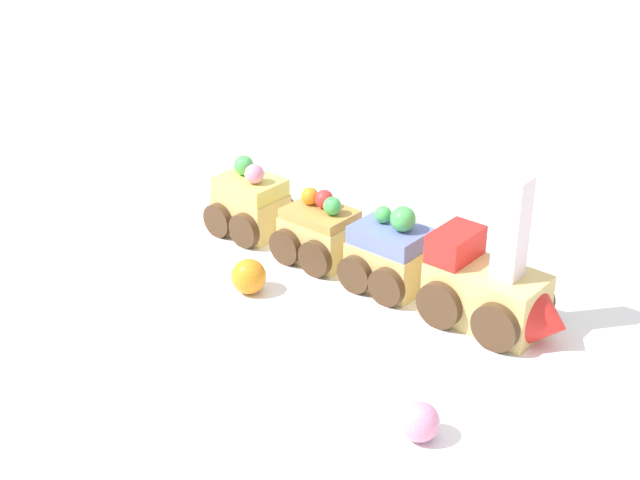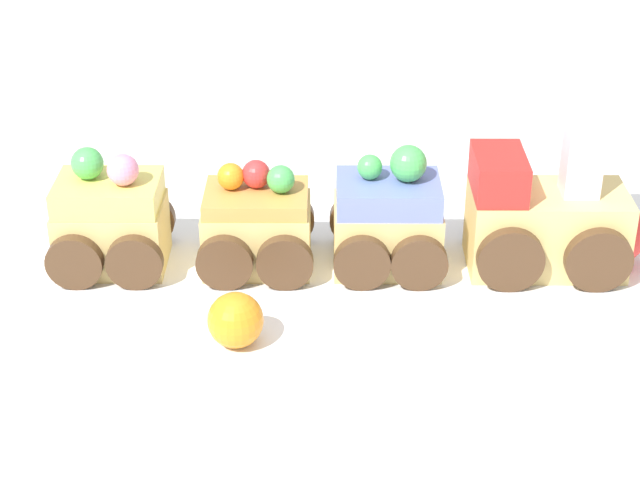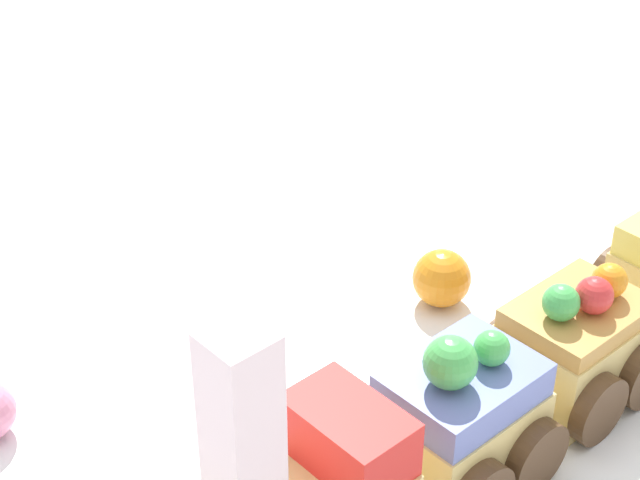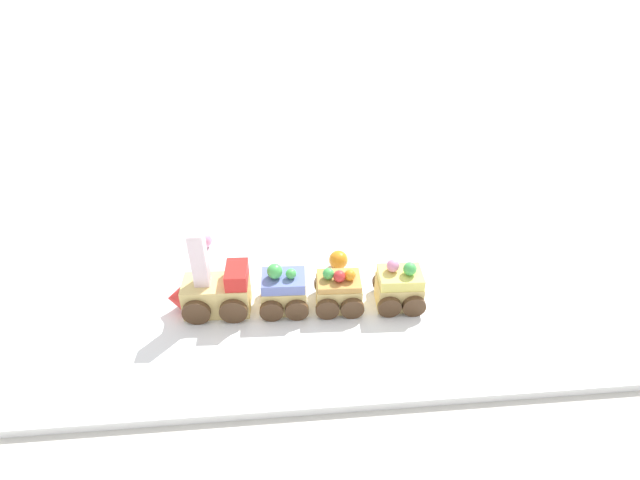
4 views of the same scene
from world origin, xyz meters
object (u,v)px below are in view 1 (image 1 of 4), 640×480
(cake_car_lemon, at_px, (251,205))
(gumball_pink, at_px, (420,422))
(cake_car_caramel, at_px, (320,234))
(cake_train_locomotive, at_px, (494,290))
(gumball_orange, at_px, (249,276))
(cake_car_blueberry, at_px, (390,257))

(cake_car_lemon, xyz_separation_m, gumball_pink, (0.29, -0.16, -0.01))
(cake_car_caramel, bearing_deg, cake_train_locomotive, -0.07)
(cake_train_locomotive, relative_size, cake_car_lemon, 1.76)
(gumball_pink, bearing_deg, gumball_orange, 161.01)
(cake_train_locomotive, xyz_separation_m, cake_car_caramel, (-0.18, 0.01, -0.01))
(cake_car_blueberry, relative_size, gumball_orange, 2.56)
(cake_car_blueberry, distance_m, gumball_orange, 0.12)
(cake_car_blueberry, relative_size, cake_car_lemon, 1.03)
(cake_car_lemon, relative_size, gumball_orange, 2.47)
(cake_car_caramel, height_order, cake_car_lemon, cake_car_lemon)
(cake_car_blueberry, bearing_deg, cake_train_locomotive, -0.08)
(cake_car_blueberry, relative_size, cake_car_caramel, 1.10)
(gumball_pink, bearing_deg, cake_car_blueberry, 129.45)
(cake_car_blueberry, height_order, gumball_orange, cake_car_blueberry)
(gumball_orange, bearing_deg, cake_car_blueberry, 43.35)
(gumball_pink, height_order, gumball_orange, gumball_orange)
(cake_train_locomotive, height_order, cake_car_blueberry, cake_train_locomotive)
(cake_car_caramel, xyz_separation_m, cake_car_lemon, (-0.09, 0.00, 0.00))
(cake_car_blueberry, bearing_deg, cake_car_lemon, -179.94)
(cake_car_blueberry, xyz_separation_m, gumball_pink, (0.13, -0.16, -0.01))
(cake_car_blueberry, xyz_separation_m, gumball_orange, (-0.09, -0.08, -0.01))
(cake_car_lemon, bearing_deg, gumball_orange, -47.08)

